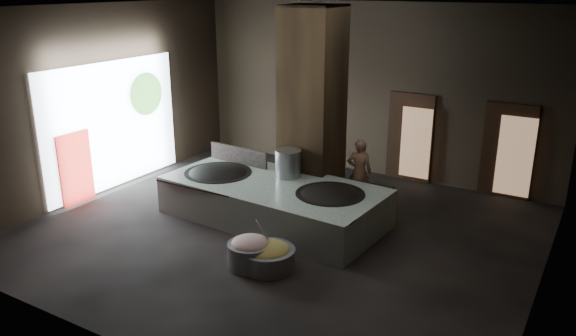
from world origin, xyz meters
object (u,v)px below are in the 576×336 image
Objects in this scene: stock_pot at (288,164)px; wok_left at (218,176)px; wok_right at (330,198)px; meat_basin at (250,255)px; hearth_platform at (273,201)px; veg_basin at (268,258)px; cook at (359,172)px.

wok_left is at bearing -158.20° from stock_pot.
wok_right is 1.69× the size of meat_basin.
hearth_platform is 7.67× the size of stock_pot.
meat_basin is (2.24, -1.99, -0.52)m from wok_left.
stock_pot reaches higher than veg_basin.
stock_pot is (-1.30, 0.50, 0.38)m from wok_right.
cook is at bearing 34.09° from wok_left.
wok_right is 2.23m from meat_basin.
wok_right is at bearing 82.68° from veg_basin.
meat_basin is at bearing -65.14° from hearth_platform.
cook is 1.89× the size of meat_basin.
meat_basin is (-0.45, -3.81, -0.55)m from cook.
hearth_platform is 3.05× the size of cook.
hearth_platform reaches higher than veg_basin.
hearth_platform is at bearing -177.88° from wok_right.
cook reaches higher than wok_left.
cook is at bearing 45.74° from stock_pot.
stock_pot is at bearing 28.10° from cook.
stock_pot is 2.84m from meat_basin.
wok_right is 1.44m from stock_pot.
cook reaches higher than hearth_platform.
wok_right is 1.40× the size of veg_basin.
wok_right reaches higher than meat_basin.
wok_left is 2.42× the size of stock_pot.
stock_pot is at bearing 88.56° from hearth_platform.
hearth_platform is 5.76× the size of meat_basin.
cook is (2.69, 1.82, 0.03)m from wok_left.
wok_right is at bearing 76.10° from cook.
cook is (-0.11, 1.72, 0.03)m from wok_right.
wok_right is (1.35, 0.05, 0.33)m from hearth_platform.
veg_basin is at bearing -56.67° from hearth_platform.
stock_pot is at bearing 105.90° from meat_basin.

